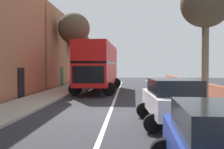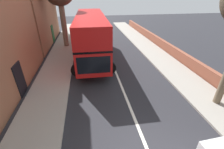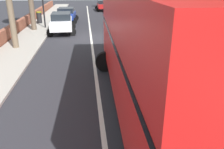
{
  "view_description": "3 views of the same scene",
  "coord_description": "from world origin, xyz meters",
  "px_view_note": "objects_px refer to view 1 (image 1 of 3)",
  "views": [
    {
      "loc": [
        0.82,
        -12.69,
        2.18
      ],
      "look_at": [
        -0.11,
        4.17,
        1.7
      ],
      "focal_mm": 44.63,
      "sensor_mm": 36.0,
      "label": 1
    },
    {
      "loc": [
        -2.15,
        -3.05,
        5.87
      ],
      "look_at": [
        -0.74,
        5.39,
        1.21
      ],
      "focal_mm": 24.44,
      "sensor_mm": 36.0,
      "label": 2
    },
    {
      "loc": [
        0.39,
        18.89,
        4.25
      ],
      "look_at": [
        -0.5,
        10.95,
        1.05
      ],
      "focal_mm": 37.22,
      "sensor_mm": 36.0,
      "label": 3
    }
  ],
  "objects_px": {
    "street_tree_left_0": "(78,43)",
    "street_tree_right_3": "(206,6)",
    "parked_car_white_right_2": "(172,99)",
    "double_decker_bus": "(99,65)",
    "street_tree_left_4": "(74,30)"
  },
  "relations": [
    {
      "from": "double_decker_bus",
      "to": "street_tree_right_3",
      "type": "xyz_separation_m",
      "value": [
        6.83,
        -8.58,
        3.18
      ]
    },
    {
      "from": "double_decker_bus",
      "to": "street_tree_left_4",
      "type": "distance_m",
      "value": 6.1
    },
    {
      "from": "parked_car_white_right_2",
      "to": "street_tree_left_4",
      "type": "relative_size",
      "value": 0.61
    },
    {
      "from": "double_decker_bus",
      "to": "street_tree_left_0",
      "type": "bearing_deg",
      "value": 109.57
    },
    {
      "from": "parked_car_white_right_2",
      "to": "street_tree_right_3",
      "type": "height_order",
      "value": "street_tree_right_3"
    },
    {
      "from": "parked_car_white_right_2",
      "to": "street_tree_right_3",
      "type": "relative_size",
      "value": 0.67
    },
    {
      "from": "street_tree_left_0",
      "to": "street_tree_left_4",
      "type": "distance_m",
      "value": 6.19
    },
    {
      "from": "double_decker_bus",
      "to": "street_tree_right_3",
      "type": "relative_size",
      "value": 1.63
    },
    {
      "from": "parked_car_white_right_2",
      "to": "street_tree_left_4",
      "type": "bearing_deg",
      "value": 111.81
    },
    {
      "from": "double_decker_bus",
      "to": "street_tree_left_0",
      "type": "height_order",
      "value": "street_tree_left_0"
    },
    {
      "from": "street_tree_left_0",
      "to": "street_tree_right_3",
      "type": "distance_m",
      "value": 21.38
    },
    {
      "from": "street_tree_left_0",
      "to": "street_tree_left_4",
      "type": "height_order",
      "value": "street_tree_left_4"
    },
    {
      "from": "double_decker_bus",
      "to": "street_tree_right_3",
      "type": "distance_m",
      "value": 11.42
    },
    {
      "from": "street_tree_left_0",
      "to": "street_tree_right_3",
      "type": "bearing_deg",
      "value": -60.83
    },
    {
      "from": "street_tree_left_0",
      "to": "street_tree_right_3",
      "type": "height_order",
      "value": "street_tree_right_3"
    }
  ]
}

